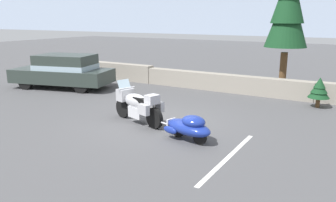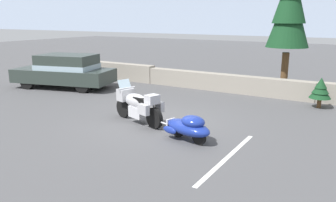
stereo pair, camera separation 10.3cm
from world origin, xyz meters
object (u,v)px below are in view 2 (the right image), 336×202
(suv_at_left_edge, at_px, (65,71))
(pine_tree_tall, at_px, (290,3))
(car_shaped_trailer, at_px, (188,127))
(touring_motorcycle, at_px, (138,104))

(suv_at_left_edge, bearing_deg, pine_tree_tall, 25.74)
(car_shaped_trailer, distance_m, pine_tree_tall, 8.74)
(car_shaped_trailer, height_order, pine_tree_tall, pine_tree_tall)
(touring_motorcycle, relative_size, suv_at_left_edge, 0.44)
(touring_motorcycle, bearing_deg, car_shaped_trailer, -16.52)
(touring_motorcycle, distance_m, suv_at_left_edge, 7.00)
(touring_motorcycle, xyz_separation_m, car_shaped_trailer, (2.21, -0.66, -0.21))
(car_shaped_trailer, bearing_deg, suv_at_left_edge, 158.20)
(suv_at_left_edge, xyz_separation_m, pine_tree_tall, (9.35, 4.51, 3.11))
(car_shaped_trailer, xyz_separation_m, pine_tree_tall, (0.73, 7.96, 3.54))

